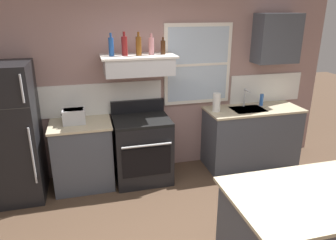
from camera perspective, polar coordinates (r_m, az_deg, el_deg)
name	(u,v)px	position (r m, az deg, el deg)	size (l,w,h in m)	color
back_wall	(155,80)	(4.56, -2.30, 7.27)	(5.40, 0.11, 2.70)	gray
refrigerator	(9,134)	(4.34, -26.74, -2.28)	(0.70, 0.72, 1.73)	black
counter_left_of_stove	(83,154)	(4.44, -15.02, -6.00)	(0.79, 0.63, 0.91)	#474C56
toaster	(74,116)	(4.24, -16.54, 0.69)	(0.30, 0.20, 0.19)	silver
stove_range	(142,149)	(4.45, -4.67, -5.16)	(0.76, 0.69, 1.09)	black
range_hood_shelf	(138,65)	(4.20, -5.35, 9.90)	(0.96, 0.52, 0.24)	silver
bottle_blue_liqueur	(111,46)	(4.12, -10.18, 12.88)	(0.07, 0.07, 0.28)	#1E478C
bottle_red_label_wine	(124,46)	(4.14, -7.83, 13.11)	(0.07, 0.07, 0.30)	maroon
bottle_amber_wine	(139,46)	(4.12, -5.31, 13.16)	(0.07, 0.07, 0.29)	brown
bottle_rose_pink	(151,46)	(4.19, -3.03, 13.18)	(0.07, 0.07, 0.27)	#C67F84
bottle_brown_stout	(163,47)	(4.23, -0.90, 12.97)	(0.06, 0.06, 0.22)	#381E0F
counter_right_with_sink	(251,136)	(5.03, 14.68, -2.87)	(1.43, 0.63, 0.91)	#474C56
sink_faucet	(245,96)	(4.87, 13.73, 4.27)	(0.03, 0.17, 0.28)	silver
paper_towel_roll	(217,102)	(4.58, 8.73, 3.14)	(0.11, 0.11, 0.27)	white
dish_soap_bottle	(261,100)	(5.03, 16.46, 3.50)	(0.06, 0.06, 0.18)	blue
kitchen_island	(307,239)	(3.13, 23.76, -18.98)	(1.40, 0.90, 0.91)	#474C56
upper_cabinet_right	(277,38)	(5.00, 18.96, 13.69)	(0.64, 0.32, 0.70)	#474C56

